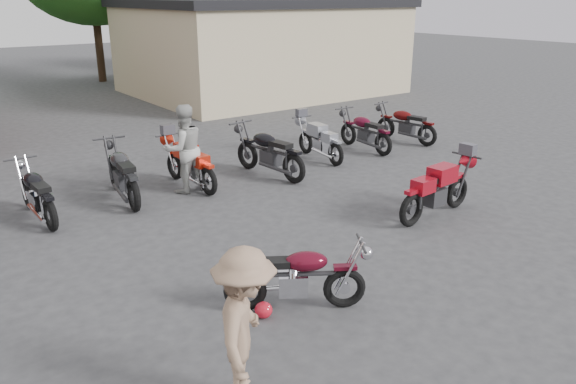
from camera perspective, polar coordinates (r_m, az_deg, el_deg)
ground at (r=8.25m, az=6.09°, el=-9.15°), size 90.00×90.00×0.00m
stucco_building at (r=24.46m, az=-2.83°, el=14.23°), size 10.00×8.00×3.50m
vintage_motorcycle at (r=7.34m, az=1.02°, el=-8.25°), size 1.84×1.47×1.04m
sportbike at (r=10.74m, az=14.95°, el=0.50°), size 2.03×0.82×1.15m
helmet at (r=7.36m, az=-2.51°, el=-11.88°), size 0.25×0.25×0.21m
person_light at (r=11.82m, az=-10.51°, el=4.33°), size 0.91×0.72×1.85m
person_tan at (r=5.63m, az=-4.37°, el=-13.74°), size 1.18×1.26×1.71m
row_bike_2 at (r=11.23m, az=-24.20°, el=0.11°), size 0.70×1.92×1.10m
row_bike_3 at (r=11.73m, az=-16.51°, el=2.10°), size 0.94×2.16×1.21m
row_bike_4 at (r=12.21m, az=-9.99°, el=3.06°), size 0.75×1.96×1.12m
row_bike_5 at (r=12.79m, az=-2.01°, el=4.36°), size 1.01×2.21×1.23m
row_bike_6 at (r=14.14m, az=3.22°, el=5.44°), size 0.76×1.87×1.06m
row_bike_7 at (r=15.14m, az=7.79°, el=6.32°), size 0.71×1.95×1.12m
row_bike_8 at (r=16.21m, az=11.83°, el=6.95°), size 0.89×1.98×1.11m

